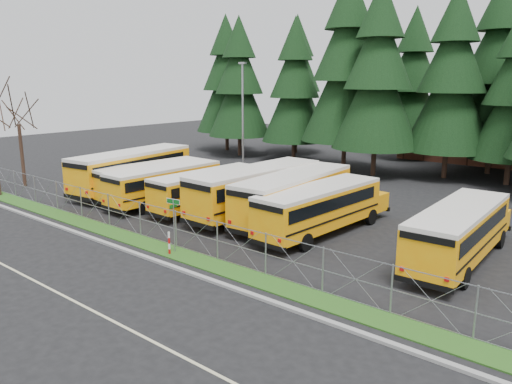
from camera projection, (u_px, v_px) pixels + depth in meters
ground at (204, 246)px, 26.37m from camera, size 120.00×120.00×0.00m
curb at (158, 261)px, 24.03m from camera, size 50.00×0.25×0.12m
grass_verge at (179, 254)px, 25.09m from camera, size 50.00×1.40×0.06m
road_lane_line at (63, 296)px, 20.37m from camera, size 50.00×0.12×0.01m
chainlink_fence at (189, 233)px, 25.40m from camera, size 44.00×0.10×2.00m
bus_0 at (136, 171)px, 38.97m from camera, size 4.43×12.56×3.22m
bus_1 at (155, 181)px, 36.70m from camera, size 2.95×10.17×2.63m
bus_2 at (169, 185)px, 35.19m from camera, size 2.58×10.29×2.69m
bus_3 at (212, 190)px, 33.65m from camera, size 2.71×10.09×2.62m
bus_4 at (260, 191)px, 32.16m from camera, size 3.20×12.12×3.16m
bus_5 at (297, 197)px, 30.68m from camera, size 3.50×11.83×3.06m
bus_6 at (323, 210)px, 28.30m from camera, size 3.08×10.79×2.80m
bus_east at (460, 234)px, 23.82m from camera, size 2.92×10.78×2.80m
street_sign at (174, 214)px, 25.01m from camera, size 0.83×0.55×2.81m
striped_bollard at (169, 243)px, 24.98m from camera, size 0.11×0.11×1.20m
light_standard at (243, 114)px, 46.21m from camera, size 0.70×0.35×10.14m
conifer_0 at (226, 84)px, 60.24m from camera, size 7.32×7.32×16.18m
conifer_1 at (239, 87)px, 56.10m from camera, size 7.02×7.02×15.53m
conifer_2 at (295, 91)px, 51.81m from camera, size 6.75×6.75×14.92m
conifer_3 at (347, 71)px, 47.41m from camera, size 8.46×8.46×18.71m
conifer_4 at (378, 79)px, 43.88m from camera, size 7.77×7.77×17.19m
conifer_5 at (452, 83)px, 42.80m from camera, size 7.50×7.50×16.58m
conifer_10 at (296, 85)px, 58.30m from camera, size 7.19×7.19×15.89m
conifer_11 at (413, 84)px, 53.92m from camera, size 7.34×7.34×16.22m
conifer_12 at (497, 74)px, 44.68m from camera, size 8.23×8.23×18.20m
bare_tree_1 at (21, 142)px, 40.40m from camera, size 5.09×5.09×7.27m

